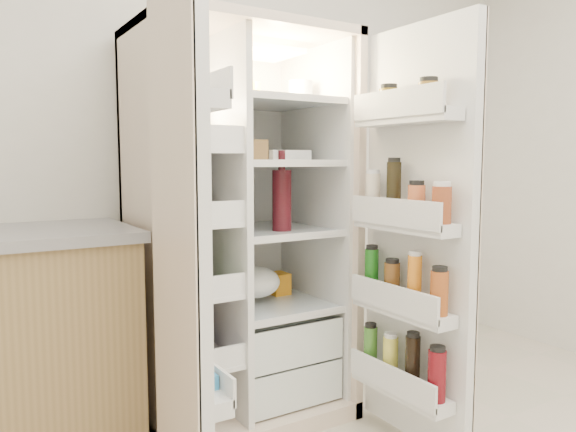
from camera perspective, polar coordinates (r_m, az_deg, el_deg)
wall_back at (r=2.97m, az=-5.61°, el=8.45°), size 4.00×0.02×2.70m
refrigerator at (r=2.63m, az=-5.22°, el=-4.47°), size 0.92×0.70×1.80m
freezer_door at (r=1.85m, az=-11.07°, el=-4.20°), size 0.15×0.40×1.72m
fridge_door at (r=2.31m, az=13.14°, el=-2.69°), size 0.17×0.58×1.72m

